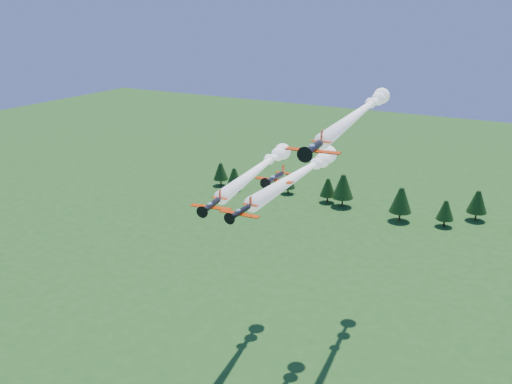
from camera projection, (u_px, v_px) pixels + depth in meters
The scene contains 5 objects.
plane_lead at pixel (303, 171), 104.76m from camera, with size 6.43×42.06×3.70m.
plane_left at pixel (261, 167), 117.13m from camera, with size 11.68×43.79×3.70m.
plane_right at pixel (361, 111), 113.09m from camera, with size 12.53×59.64×3.70m.
plane_slot at pixel (275, 178), 97.90m from camera, with size 6.93×7.55×2.45m.
treeline at pixel (446, 204), 189.16m from camera, with size 166.68×20.16×11.97m.
Camera 1 is at (41.23, -76.05, 70.49)m, focal length 40.00 mm.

